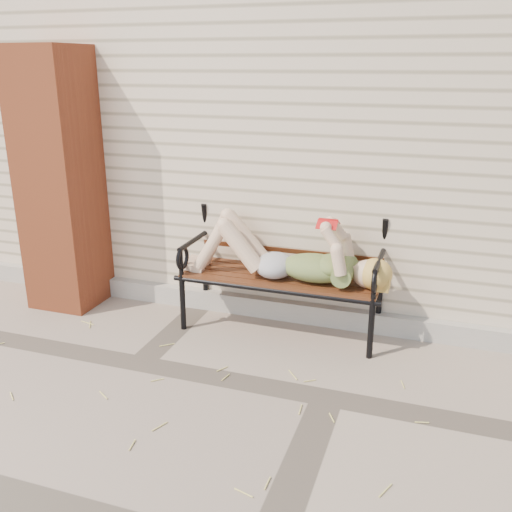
% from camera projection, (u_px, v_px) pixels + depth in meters
% --- Properties ---
extents(ground, '(80.00, 80.00, 0.00)m').
position_uv_depth(ground, '(327.00, 398.00, 3.36)').
color(ground, gray).
rests_on(ground, ground).
extents(house_wall, '(8.00, 4.00, 3.00)m').
position_uv_depth(house_wall, '(398.00, 102.00, 5.56)').
color(house_wall, beige).
rests_on(house_wall, ground).
extents(foundation_strip, '(8.00, 0.10, 0.15)m').
position_uv_depth(foundation_strip, '(355.00, 319.00, 4.20)').
color(foundation_strip, '#B0AA9F').
rests_on(foundation_strip, ground).
extents(brick_pillar, '(0.50, 0.50, 2.00)m').
position_uv_depth(brick_pillar, '(60.00, 181.00, 4.41)').
color(brick_pillar, '#AA4926').
rests_on(brick_pillar, ground).
extents(garden_bench, '(1.55, 0.62, 1.00)m').
position_uv_depth(garden_bench, '(285.00, 254.00, 4.11)').
color(garden_bench, black).
rests_on(garden_bench, ground).
extents(reading_woman, '(1.46, 0.33, 0.46)m').
position_uv_depth(reading_woman, '(282.00, 255.00, 3.99)').
color(reading_woman, '#093343').
rests_on(reading_woman, ground).
extents(straw_scatter, '(2.93, 1.53, 0.01)m').
position_uv_depth(straw_scatter, '(157.00, 379.00, 3.55)').
color(straw_scatter, '#DDCF6C').
rests_on(straw_scatter, ground).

